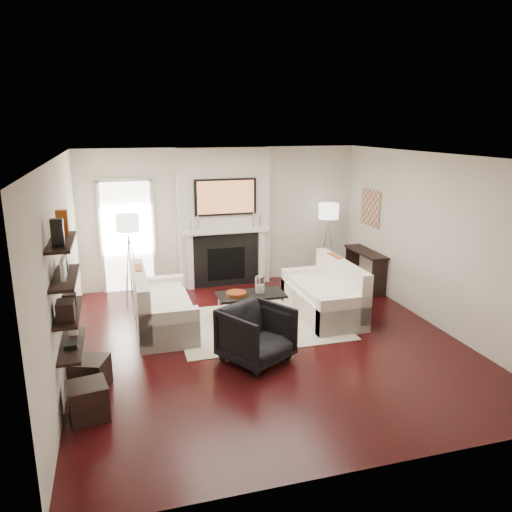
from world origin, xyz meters
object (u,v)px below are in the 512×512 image
object	(u,v)px
lamp_left_shade	(127,223)
ottoman_near	(90,374)
coffee_table	(251,295)
lamp_right_shade	(329,211)
loveseat_left_base	(164,315)
loveseat_right_base	(322,303)
armchair	(256,332)

from	to	relation	value
lamp_left_shade	ottoman_near	xyz separation A→B (m)	(-0.62, -3.11, -1.25)
coffee_table	lamp_right_shade	world-z (taller)	lamp_right_shade
coffee_table	lamp_right_shade	bearing A→B (deg)	37.26
loveseat_left_base	ottoman_near	distance (m)	1.97
loveseat_left_base	loveseat_right_base	bearing A→B (deg)	-3.65
coffee_table	armchair	world-z (taller)	armchair
loveseat_right_base	lamp_left_shade	xyz separation A→B (m)	(-3.05, 1.61, 1.24)
loveseat_right_base	armchair	size ratio (longest dim) A/B	2.16
coffee_table	lamp_right_shade	distance (m)	2.77
coffee_table	loveseat_right_base	bearing A→B (deg)	-10.12
loveseat_left_base	lamp_left_shade	size ratio (longest dim) A/B	4.50
coffee_table	loveseat_left_base	bearing A→B (deg)	-178.22
loveseat_right_base	coffee_table	world-z (taller)	same
coffee_table	armchair	distance (m)	1.56
coffee_table	ottoman_near	size ratio (longest dim) A/B	2.75
loveseat_right_base	lamp_right_shade	bearing A→B (deg)	64.12
loveseat_left_base	armchair	distance (m)	1.84
loveseat_right_base	lamp_left_shade	size ratio (longest dim) A/B	4.50
loveseat_left_base	lamp_right_shade	distance (m)	4.01
loveseat_left_base	lamp_left_shade	xyz separation A→B (m)	(-0.43, 1.44, 1.24)
loveseat_right_base	armchair	distance (m)	2.02
loveseat_left_base	coffee_table	size ratio (longest dim) A/B	1.64
loveseat_left_base	loveseat_right_base	distance (m)	2.62
lamp_right_shade	loveseat_right_base	bearing A→B (deg)	-115.88
lamp_left_shade	loveseat_left_base	bearing A→B (deg)	-73.32
coffee_table	ottoman_near	distance (m)	3.02
loveseat_right_base	coffee_table	bearing A→B (deg)	169.88
loveseat_right_base	coffee_table	xyz separation A→B (m)	(-1.18, 0.21, 0.19)
loveseat_left_base	lamp_left_shade	world-z (taller)	lamp_left_shade
loveseat_left_base	lamp_right_shade	xyz separation A→B (m)	(3.47, 1.59, 1.24)
loveseat_right_base	lamp_right_shade	size ratio (longest dim) A/B	4.50
loveseat_left_base	armchair	world-z (taller)	armchair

